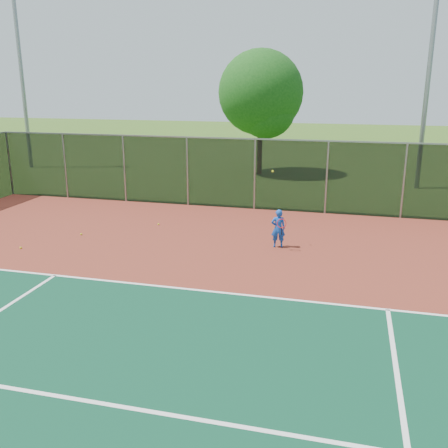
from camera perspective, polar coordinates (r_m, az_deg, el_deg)
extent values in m
plane|color=#325618|center=(10.11, 7.44, -15.78)|extent=(120.00, 120.00, 0.00)
cube|color=maroon|center=(11.85, 8.65, -10.75)|extent=(30.00, 20.00, 0.02)
cube|color=white|center=(12.76, 18.21, -9.29)|extent=(22.00, 0.10, 0.00)
cube|color=black|center=(20.94, 11.66, 5.20)|extent=(30.00, 0.04, 3.00)
cube|color=gray|center=(20.72, 11.89, 9.28)|extent=(30.00, 0.06, 0.06)
imported|color=#1348B2|center=(16.49, 6.21, -0.49)|extent=(0.52, 0.40, 1.28)
cylinder|color=black|center=(16.24, 6.61, -0.86)|extent=(0.03, 0.15, 0.27)
torus|color=#A51414|center=(16.07, 6.59, 0.07)|extent=(0.30, 0.13, 0.29)
sphere|color=#CDDC19|center=(16.20, 5.58, 6.03)|extent=(0.07, 0.07, 0.07)
sphere|color=#CDDC19|center=(18.56, -16.01, -1.12)|extent=(0.07, 0.07, 0.07)
sphere|color=#CDDC19|center=(17.70, -22.21, -2.53)|extent=(0.07, 0.07, 0.07)
sphere|color=#CDDC19|center=(19.26, -7.50, -0.01)|extent=(0.07, 0.07, 0.07)
cylinder|color=gray|center=(34.37, -22.07, 15.05)|extent=(0.24, 0.24, 10.90)
cylinder|color=gray|center=(27.28, 22.30, 15.10)|extent=(0.24, 0.24, 10.90)
cylinder|color=#3C2815|center=(29.94, 4.09, 8.34)|extent=(0.30, 0.30, 2.75)
sphere|color=#134512|center=(29.69, 4.22, 14.78)|extent=(4.88, 4.88, 4.88)
sphere|color=#134512|center=(29.36, 4.87, 12.96)|extent=(3.36, 3.36, 3.36)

